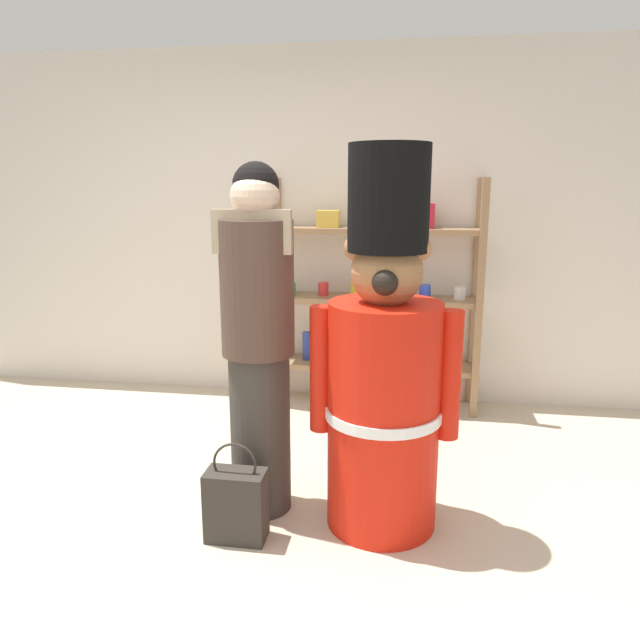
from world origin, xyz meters
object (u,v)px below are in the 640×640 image
Objects in this scene: merchandise_shelf at (374,294)px; shopping_bag at (236,504)px; teddy_bear_guard at (384,374)px; person_shopper at (258,337)px.

merchandise_shelf is 3.49× the size of shopping_bag.
shopping_bag is (-0.50, -1.87, -0.66)m from merchandise_shelf.
teddy_bear_guard is (0.16, -1.62, -0.08)m from merchandise_shelf.
merchandise_shelf is at bearing 73.86° from person_shopper.
teddy_bear_guard is 1.04× the size of person_shopper.
person_shopper is at bearing -106.14° from merchandise_shelf.
merchandise_shelf is 1.64m from person_shopper.
person_shopper is 3.60× the size of shopping_bag.
teddy_bear_guard is 0.63m from person_shopper.
person_shopper is at bearing 175.40° from teddy_bear_guard.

